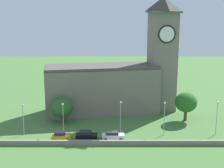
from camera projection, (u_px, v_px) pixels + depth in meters
ground_plane at (111, 117)px, 86.85m from camera, size 200.00×200.00×0.00m
church at (117, 79)px, 89.49m from camera, size 35.20×14.07×29.71m
quay_barrier at (111, 143)px, 69.63m from camera, size 46.95×0.70×1.03m
car_yellow at (60, 136)px, 71.93m from camera, size 4.13×2.41×1.92m
car_black at (85, 135)px, 72.33m from camera, size 4.52×2.20×1.92m
car_white at (112, 135)px, 72.23m from camera, size 4.69×2.19×1.91m
streetlamp_west_end at (22, 114)px, 74.18m from camera, size 0.44×0.44×6.96m
streetlamp_west_mid at (62, 114)px, 73.63m from camera, size 0.44×0.44×7.28m
streetlamp_central at (119, 113)px, 73.55m from camera, size 0.44×0.44×7.73m
streetlamp_east_mid at (163, 113)px, 74.05m from camera, size 0.44×0.44×7.48m
streetlamp_east_end at (216, 113)px, 74.20m from camera, size 0.44×0.44×7.58m
tree_churchyard at (61, 107)px, 81.49m from camera, size 5.21×5.21×6.34m
tree_riverside_east at (185, 102)px, 83.29m from camera, size 5.39×5.39×7.06m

